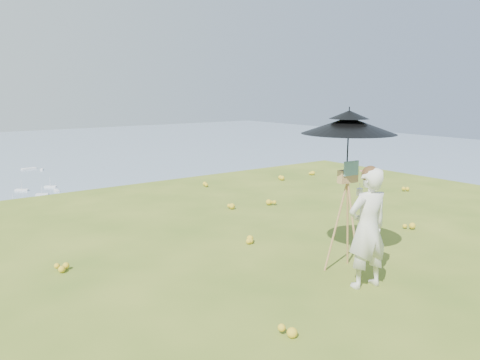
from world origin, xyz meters
TOP-DOWN VIEW (x-y plane):
  - ground at (0.00, 0.00)m, footprint 14.00×14.00m
  - slope_trees at (0.00, 35.00)m, footprint 110.00×50.00m
  - wildflowers at (0.00, 0.25)m, footprint 10.00×10.50m
  - painter at (-1.07, -1.37)m, footprint 0.66×0.50m
  - field_easel at (-0.84, -0.81)m, footprint 0.67×0.67m
  - sun_umbrella at (-0.83, -0.78)m, footprint 1.61×1.61m
  - painter_cap at (-1.07, -1.37)m, footprint 0.25×0.28m

SIDE VIEW (x-z plane):
  - slope_trees at x=0.00m, z-range -18.00..-12.00m
  - ground at x=0.00m, z-range 0.00..0.00m
  - wildflowers at x=0.00m, z-range 0.00..0.12m
  - field_easel at x=-0.84m, z-range 0.00..1.62m
  - painter at x=-1.07m, z-range 0.00..1.62m
  - painter_cap at x=-1.07m, z-range 1.52..1.62m
  - sun_umbrella at x=-0.83m, z-range 1.33..2.36m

